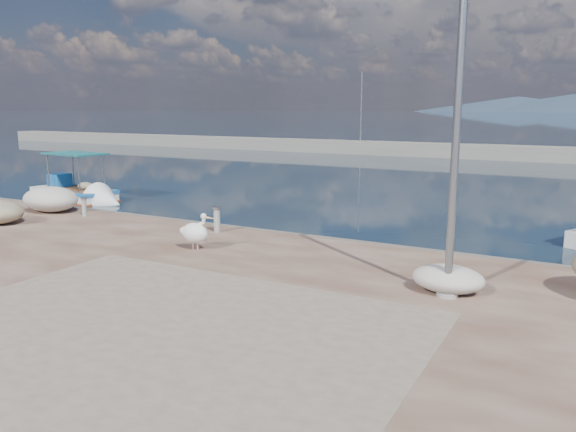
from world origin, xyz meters
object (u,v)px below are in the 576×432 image
(pelican, at_px, (195,232))
(bollard_near, at_px, (217,219))
(lamp_post, at_px, (457,134))
(boat_left, at_px, (77,196))

(pelican, distance_m, bollard_near, 2.19)
(lamp_post, distance_m, bollard_near, 8.59)
(boat_left, height_order, lamp_post, lamp_post)
(boat_left, xyz_separation_m, bollard_near, (11.26, -4.38, 0.73))
(pelican, bearing_deg, lamp_post, -14.33)
(pelican, bearing_deg, bollard_near, 100.87)
(boat_left, relative_size, lamp_post, 0.79)
(boat_left, relative_size, bollard_near, 6.96)
(bollard_near, bearing_deg, lamp_post, -18.88)
(pelican, height_order, bollard_near, pelican)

